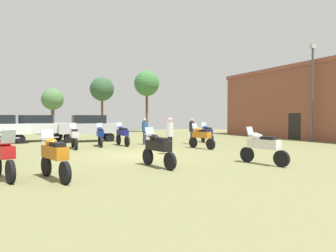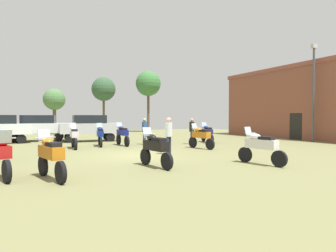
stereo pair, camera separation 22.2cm
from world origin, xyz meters
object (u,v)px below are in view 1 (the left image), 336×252
motorcycle_4 (158,148)px  person_1 (144,129)px  car_4 (89,126)px  brick_building (308,103)px  motorcycle_1 (122,134)px  tree_1 (102,89)px  tree_3 (147,84)px  motorcycle_2 (100,135)px  lamp_post (312,88)px  person_2 (192,129)px  motorcycle_11 (201,136)px  motorcycle_8 (263,146)px  person_3 (170,133)px  car_1 (37,126)px  motorcycle_3 (3,155)px  tree_4 (53,100)px  motorcycle_7 (207,133)px  motorcycle_5 (54,155)px  motorcycle_10 (74,136)px

motorcycle_4 → person_1: bearing=62.2°
car_4 → person_1: bearing=-142.5°
person_1 → brick_building: bearing=-44.2°
motorcycle_1 → tree_1: (2.76, 16.13, 4.42)m
motorcycle_4 → tree_3: size_ratio=0.27×
motorcycle_2 → lamp_post: lamp_post is taller
brick_building → motorcycle_1: (-17.16, 0.69, -2.39)m
car_4 → person_2: bearing=-129.8°
motorcycle_11 → tree_3: (4.70, 19.38, 5.32)m
motorcycle_8 → person_3: 4.69m
motorcycle_11 → lamp_post: 10.63m
tree_1 → tree_3: (5.50, -0.63, 0.88)m
brick_building → person_1: 15.77m
car_1 → car_4: 3.98m
person_1 → motorcycle_3: bearing=-175.5°
brick_building → motorcycle_3: brick_building is taller
brick_building → tree_4: bearing=142.1°
motorcycle_7 → person_2: 1.83m
motorcycle_11 → tree_3: bearing=66.3°
motorcycle_7 → tree_3: tree_3 is taller
person_1 → lamp_post: size_ratio=0.24×
motorcycle_5 → motorcycle_11: motorcycle_11 is taller
motorcycle_10 → car_4: car_4 is taller
person_3 → lamp_post: (12.98, 1.77, 2.96)m
motorcycle_2 → person_2: bearing=-5.4°
motorcycle_1 → car_4: size_ratio=0.51×
motorcycle_2 → motorcycle_3: size_ratio=1.01×
brick_building → motorcycle_8: bearing=-148.3°
motorcycle_4 → motorcycle_11: bearing=34.0°
motorcycle_11 → brick_building: bearing=3.1°
motorcycle_8 → car_4: car_4 is taller
motorcycle_4 → motorcycle_8: size_ratio=0.97×
motorcycle_8 → person_1: size_ratio=1.20×
motorcycle_11 → car_4: (-4.85, 8.04, 0.45)m
motorcycle_4 → car_1: (-3.37, 14.53, 0.46)m
car_4 → tree_3: tree_3 is taller
car_4 → lamp_post: lamp_post is taller
car_1 → motorcycle_8: bearing=-146.0°
motorcycle_1 → lamp_post: (13.66, -3.65, 3.30)m
motorcycle_3 → motorcycle_8: bearing=154.6°
tree_1 → lamp_post: 22.62m
brick_building → motorcycle_4: brick_building is taller
person_3 → tree_4: bearing=70.5°
motorcycle_2 → motorcycle_7: motorcycle_7 is taller
person_3 → person_2: bearing=17.8°
motorcycle_5 → motorcycle_4: bearing=-5.6°
motorcycle_3 → car_1: size_ratio=0.46×
motorcycle_5 → person_1: (6.55, 8.95, 0.32)m
motorcycle_1 → car_4: car_4 is taller
tree_1 → tree_4: tree_1 is taller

